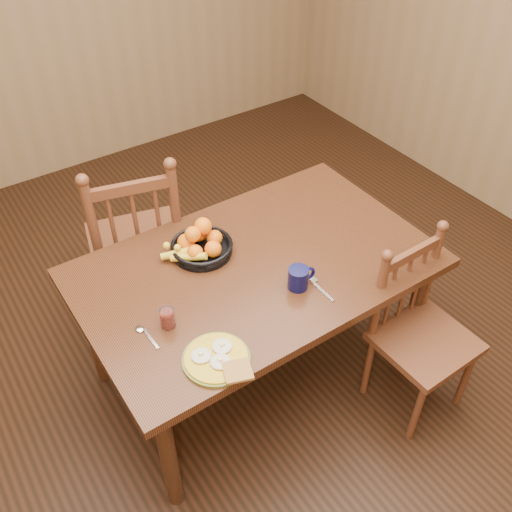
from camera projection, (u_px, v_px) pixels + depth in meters
room at (256, 149)px, 2.20m from camera, size 4.52×5.02×2.72m
dining_table at (256, 278)px, 2.65m from camera, size 1.60×1.00×0.75m
chair_far at (137, 243)px, 3.06m from camera, size 0.59×0.57×1.07m
chair_near at (420, 334)px, 2.67m from camera, size 0.43×0.41×0.92m
breakfast_plate at (217, 359)px, 2.17m from camera, size 0.26×0.30×0.04m
fork at (319, 287)px, 2.47m from camera, size 0.03×0.18×0.00m
spoon at (143, 332)px, 2.28m from camera, size 0.04×0.16×0.01m
coffee_mug at (299, 278)px, 2.45m from camera, size 0.13×0.09×0.10m
juice_glass at (167, 318)px, 2.28m from camera, size 0.06×0.06×0.09m
fruit_bowl at (200, 244)px, 2.62m from camera, size 0.32×0.29×0.17m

